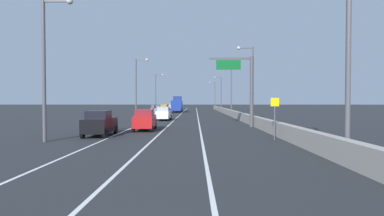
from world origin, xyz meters
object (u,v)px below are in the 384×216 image
at_px(car_black_4, 100,123).
at_px(lamp_post_left_far, 157,90).
at_px(lamp_post_right_fourth, 220,91).
at_px(car_gray_3, 156,110).
at_px(speed_advisory_sign, 275,115).
at_px(car_red_0, 145,120).
at_px(box_truck, 177,105).
at_px(lamp_post_right_third, 230,87).
at_px(lamp_post_left_mid, 138,84).
at_px(lamp_post_right_fifth, 214,93).
at_px(lamp_post_right_second, 251,79).
at_px(lamp_post_right_near, 343,41).
at_px(car_yellow_1, 164,109).
at_px(car_silver_5, 172,107).
at_px(lamp_post_left_near, 48,59).
at_px(car_white_2, 164,114).
at_px(overhead_sign_gantry, 245,83).

bearing_deg(car_black_4, lamp_post_left_far, 92.51).
distance_m(lamp_post_right_fourth, car_gray_3, 32.96).
bearing_deg(speed_advisory_sign, car_red_0, 146.88).
bearing_deg(box_truck, lamp_post_right_third, -46.96).
bearing_deg(lamp_post_left_mid, lamp_post_right_fifth, 75.13).
xyz_separation_m(speed_advisory_sign, lamp_post_left_mid, (-15.09, 27.71, 3.83)).
height_order(lamp_post_right_second, box_truck, lamp_post_right_second).
xyz_separation_m(lamp_post_right_second, lamp_post_left_mid, (-16.44, 10.84, 0.00)).
relative_size(lamp_post_right_near, lamp_post_right_second, 1.00).
bearing_deg(lamp_post_right_second, box_truck, 107.42).
xyz_separation_m(lamp_post_right_second, box_truck, (-11.53, 36.75, -3.78)).
height_order(lamp_post_right_fifth, lamp_post_left_mid, same).
relative_size(speed_advisory_sign, car_yellow_1, 0.70).
height_order(lamp_post_right_fourth, lamp_post_right_fifth, same).
height_order(lamp_post_right_near, car_silver_5, lamp_post_right_near).
height_order(lamp_post_right_near, box_truck, lamp_post_right_near).
height_order(lamp_post_left_near, car_red_0, lamp_post_left_near).
height_order(lamp_post_left_far, box_truck, lamp_post_left_far).
relative_size(lamp_post_left_mid, car_black_4, 2.25).
xyz_separation_m(lamp_post_right_fourth, car_red_0, (-11.98, -58.47, -4.61)).
height_order(lamp_post_right_near, car_red_0, lamp_post_right_near).
bearing_deg(car_white_2, overhead_sign_gantry, -48.24).
height_order(lamp_post_right_second, lamp_post_left_near, same).
height_order(lamp_post_left_mid, car_yellow_1, lamp_post_left_mid).
bearing_deg(lamp_post_right_second, car_white_2, 158.49).
bearing_deg(car_yellow_1, lamp_post_right_fifth, 70.29).
bearing_deg(overhead_sign_gantry, car_white_2, 131.76).
distance_m(lamp_post_right_fifth, car_red_0, 83.63).
bearing_deg(box_truck, speed_advisory_sign, -79.25).
xyz_separation_m(lamp_post_right_fourth, car_white_2, (-11.70, -43.87, -4.61)).
height_order(car_white_2, car_gray_3, car_gray_3).
bearing_deg(box_truck, overhead_sign_gantry, -77.27).
xyz_separation_m(overhead_sign_gantry, car_red_0, (-9.99, -3.72, -3.74)).
bearing_deg(car_red_0, car_silver_5, 92.34).
height_order(lamp_post_right_third, lamp_post_right_fourth, same).
distance_m(speed_advisory_sign, car_yellow_1, 51.14).
xyz_separation_m(lamp_post_right_fifth, car_silver_5, (-14.60, -12.80, -4.65)).
bearing_deg(car_yellow_1, car_silver_5, 90.55).
xyz_separation_m(speed_advisory_sign, lamp_post_right_fifth, (1.31, 89.48, 3.83)).
xyz_separation_m(car_white_2, car_gray_3, (-2.99, 14.72, 0.03)).
height_order(lamp_post_left_mid, car_black_4, lamp_post_left_mid).
relative_size(lamp_post_left_near, car_silver_5, 2.21).
xyz_separation_m(lamp_post_left_far, car_silver_5, (2.36, 19.92, -4.65)).
height_order(lamp_post_right_third, car_white_2, lamp_post_right_third).
relative_size(speed_advisory_sign, car_red_0, 0.66).
bearing_deg(lamp_post_left_far, car_black_4, -87.49).
relative_size(speed_advisory_sign, lamp_post_left_far, 0.31).
bearing_deg(lamp_post_right_near, car_gray_3, 108.32).
bearing_deg(lamp_post_right_near, lamp_post_right_fifth, 89.96).
relative_size(lamp_post_right_third, car_silver_5, 2.21).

